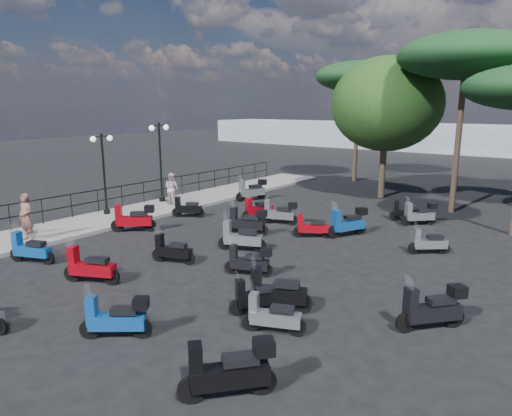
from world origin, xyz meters
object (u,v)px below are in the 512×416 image
Objects in this scene: lamp_post_2 at (160,157)px; scooter_25 at (276,292)px; scooter_5 at (252,190)px; scooter_27 at (428,243)px; pedestrian_far at (172,189)px; scooter_28 at (406,212)px; scooter_11 at (258,209)px; scooter_21 at (311,227)px; woman at (26,217)px; broadleaf_tree at (387,104)px; scooter_3 at (134,219)px; scooter_8 at (90,267)px; scooter_9 at (172,251)px; scooter_10 at (247,222)px; scooter_26 at (432,309)px; scooter_14 at (241,238)px; scooter_19 at (256,298)px; scooter_24 at (229,371)px; scooter_2 at (30,250)px; lamp_post_1 at (104,169)px; pine_2 at (359,77)px; scooter_16 at (279,213)px; scooter_15 at (348,223)px; scooter_22 at (419,214)px; pine_0 at (466,56)px; scooter_4 at (187,208)px; scooter_18 at (272,316)px.

lamp_post_2 is 14.21m from scooter_25.
scooter_5 is 11.24m from scooter_27.
pedestrian_far is 1.15× the size of scooter_28.
scooter_21 is at bearing -176.63° from scooter_11.
scooter_21 is (8.13, 7.21, -0.63)m from woman.
scooter_21 is at bearing -84.06° from broadleaf_tree.
scooter_3 is 5.58m from scooter_11.
scooter_8 is 1.09× the size of scooter_9.
scooter_10 is 9.21m from scooter_26.
scooter_11 is 4.79m from scooter_14.
scooter_10 is at bearing 19.17° from scooter_25.
scooter_5 is at bearing -16.11° from scooter_19.
broadleaf_tree is (-5.02, 19.24, 4.66)m from scooter_24.
scooter_9 is at bearing -76.13° from scooter_2.
scooter_9 is 11.14m from scooter_28.
lamp_post_1 reaches higher than scooter_8.
scooter_28 is (-2.26, 4.20, 0.01)m from scooter_27.
scooter_11 is 9.64m from scooter_25.
scooter_2 is 1.04× the size of scooter_3.
scooter_16 is at bearing -78.94° from pine_2.
scooter_26 reaches higher than scooter_27.
broadleaf_tree is at bearing 58.77° from woman.
pedestrian_far reaches higher than scooter_14.
scooter_5 is 1.03× the size of scooter_15.
scooter_22 is at bearing -88.92° from scooter_3.
pedestrian_far is 0.93× the size of scooter_5.
woman is at bearing -78.29° from lamp_post_2.
broadleaf_tree is at bearing -26.35° from scooter_21.
pine_0 is (2.17, 7.01, 6.79)m from scooter_15.
scooter_22 is (5.08, 5.73, -0.04)m from scooter_10.
scooter_16 is 6.11m from scooter_22.
scooter_4 is 13.22m from scooter_26.
scooter_8 is 1.15× the size of scooter_26.
scooter_9 is 8.91m from scooter_27.
scooter_24 is (6.25, -10.74, 0.04)m from scooter_16.
lamp_post_2 is at bearing 50.65° from scooter_27.
scooter_10 is at bearing 15.54° from lamp_post_1.
scooter_25 is (8.58, 1.96, 0.04)m from scooter_2.
scooter_25 is at bearing 170.59° from scooter_21.
scooter_21 is (8.56, -0.50, -0.55)m from pedestrian_far.
pine_2 is at bearing -63.35° from scooter_11.
scooter_19 is (5.11, 1.39, -0.08)m from scooter_8.
pine_2 is (-2.53, 12.92, 6.48)m from scooter_16.
scooter_19 is at bearing 125.54° from scooter_27.
scooter_18 is 17.99m from broadleaf_tree.
scooter_5 reaches higher than scooter_15.
scooter_14 is at bearing 177.65° from scooter_16.
scooter_25 reaches higher than scooter_4.
scooter_22 is (0.45, 11.20, 0.08)m from scooter_19.
scooter_15 is (2.20, 4.08, 0.07)m from scooter_14.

